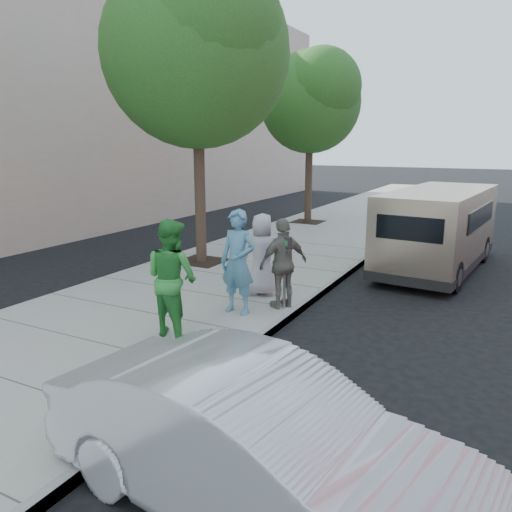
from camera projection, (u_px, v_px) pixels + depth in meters
name	position (u px, v px, depth m)	size (l,w,h in m)	color
ground	(230.00, 305.00, 10.24)	(120.00, 120.00, 0.00)	black
sidewalk	(190.00, 294.00, 10.67)	(5.00, 60.00, 0.15)	gray
curb_face	(295.00, 312.00, 9.57)	(0.12, 60.00, 0.16)	gray
tree_near	(198.00, 45.00, 12.09)	(4.62, 4.60, 7.53)	black
tree_far	(312.00, 98.00, 18.81)	(3.92, 3.80, 6.49)	black
parking_meter	(285.00, 257.00, 9.33)	(0.30, 0.20, 1.40)	gray
van	(439.00, 228.00, 12.79)	(2.41, 5.78, 2.09)	beige
sedan	(256.00, 445.00, 4.34)	(1.45, 4.17, 1.37)	silver
person_officer	(238.00, 262.00, 9.11)	(0.71, 0.46, 1.93)	teal
person_green_shirt	(172.00, 278.00, 8.07)	(0.94, 0.73, 1.93)	green
person_gray_shirt	(262.00, 254.00, 10.24)	(0.83, 0.54, 1.70)	#B0B0B3
person_striped_polo	(283.00, 263.00, 9.44)	(1.01, 0.42, 1.73)	slate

